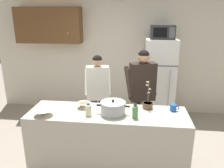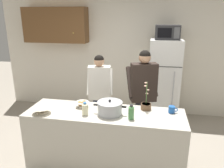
{
  "view_description": "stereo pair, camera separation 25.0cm",
  "coord_description": "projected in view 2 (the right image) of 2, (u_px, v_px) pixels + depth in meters",
  "views": [
    {
      "loc": [
        0.39,
        -2.82,
        2.22
      ],
      "look_at": [
        0.0,
        0.55,
        1.17
      ],
      "focal_mm": 35.35,
      "sensor_mm": 36.0,
      "label": 1
    },
    {
      "loc": [
        0.64,
        -2.78,
        2.22
      ],
      "look_at": [
        0.0,
        0.55,
        1.17
      ],
      "focal_mm": 35.35,
      "sensor_mm": 36.0,
      "label": 2
    }
  ],
  "objects": [
    {
      "name": "ground_plane",
      "position": [
        105.0,
        167.0,
        3.38
      ],
      "size": [
        14.0,
        14.0,
        0.0
      ],
      "primitive_type": "plane",
      "color": "#9E9384"
    },
    {
      "name": "microwave",
      "position": [
        167.0,
        32.0,
        4.37
      ],
      "size": [
        0.48,
        0.37,
        0.28
      ],
      "color": "#2D2D30",
      "rests_on": "refrigerator"
    },
    {
      "name": "empty_bowl",
      "position": [
        42.0,
        110.0,
        3.07
      ],
      "size": [
        0.26,
        0.26,
        0.08
      ],
      "color": "beige",
      "rests_on": "kitchen_island"
    },
    {
      "name": "bread_bowl",
      "position": [
        82.0,
        104.0,
        3.28
      ],
      "size": [
        0.2,
        0.2,
        0.1
      ],
      "color": "white",
      "rests_on": "kitchen_island"
    },
    {
      "name": "coffee_mug",
      "position": [
        172.0,
        109.0,
        3.08
      ],
      "size": [
        0.13,
        0.09,
        0.1
      ],
      "color": "#1E59B2",
      "rests_on": "kitchen_island"
    },
    {
      "name": "person_by_sink",
      "position": [
        143.0,
        87.0,
        3.74
      ],
      "size": [
        0.61,
        0.54,
        1.69
      ],
      "color": "black",
      "rests_on": "ground"
    },
    {
      "name": "person_near_pot",
      "position": [
        100.0,
        87.0,
        4.02
      ],
      "size": [
        0.54,
        0.48,
        1.57
      ],
      "color": "#33384C",
      "rests_on": "ground"
    },
    {
      "name": "back_wall_unit",
      "position": [
        114.0,
        52.0,
        5.13
      ],
      "size": [
        6.0,
        0.48,
        2.6
      ],
      "color": "silver",
      "rests_on": "ground"
    },
    {
      "name": "bottle_near_edge",
      "position": [
        85.0,
        109.0,
        3.01
      ],
      "size": [
        0.08,
        0.08,
        0.18
      ],
      "color": "beige",
      "rests_on": "kitchen_island"
    },
    {
      "name": "refrigerator",
      "position": [
        164.0,
        81.0,
        4.7
      ],
      "size": [
        0.64,
        0.68,
        1.77
      ],
      "color": "white",
      "rests_on": "ground"
    },
    {
      "name": "cooking_pot",
      "position": [
        110.0,
        108.0,
        3.03
      ],
      "size": [
        0.46,
        0.35,
        0.21
      ],
      "color": "#ADAFB5",
      "rests_on": "kitchen_island"
    },
    {
      "name": "bottle_mid_counter",
      "position": [
        131.0,
        112.0,
        2.88
      ],
      "size": [
        0.08,
        0.08,
        0.2
      ],
      "color": "#4C8C4C",
      "rests_on": "kitchen_island"
    },
    {
      "name": "potted_orchid",
      "position": [
        146.0,
        105.0,
        3.19
      ],
      "size": [
        0.15,
        0.15,
        0.42
      ],
      "color": "brown",
      "rests_on": "kitchen_island"
    },
    {
      "name": "kitchen_island",
      "position": [
        105.0,
        141.0,
        3.25
      ],
      "size": [
        2.24,
        0.68,
        0.92
      ],
      "primitive_type": "cube",
      "color": "#BCB7A8",
      "rests_on": "ground"
    }
  ]
}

